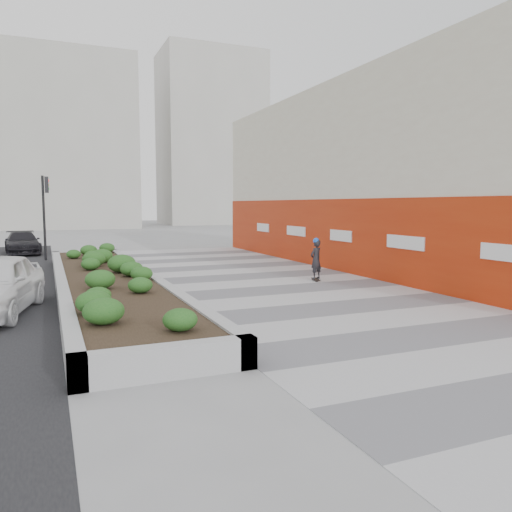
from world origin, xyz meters
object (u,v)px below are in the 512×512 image
(planter, at_px, (106,278))
(traffic_signal_near, at_px, (45,205))
(skateboarder, at_px, (316,259))
(car_dark, at_px, (22,243))

(planter, distance_m, traffic_signal_near, 10.90)
(traffic_signal_near, relative_size, skateboarder, 2.66)
(planter, relative_size, skateboarder, 11.42)
(skateboarder, bearing_deg, car_dark, 141.26)
(car_dark, bearing_deg, planter, -83.77)
(skateboarder, height_order, car_dark, skateboarder)
(planter, bearing_deg, skateboarder, -6.10)
(planter, height_order, traffic_signal_near, traffic_signal_near)
(car_dark, bearing_deg, traffic_signal_near, -77.82)
(planter, xyz_separation_m, car_dark, (-3.00, 14.50, 0.21))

